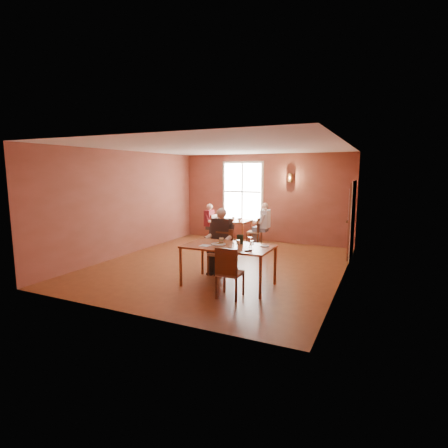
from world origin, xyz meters
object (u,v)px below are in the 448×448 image
at_px(second_table, 236,232).
at_px(diner_white, 255,225).
at_px(chair_diner_main, 220,252).
at_px(diner_main, 220,244).
at_px(chair_empty, 230,272).
at_px(main_table, 228,266).
at_px(chair_diner_white, 254,231).
at_px(chair_diner_maroon, 219,228).
at_px(diner_maroon, 218,223).

xyz_separation_m(second_table, diner_white, (0.68, 0.00, 0.28)).
height_order(chair_diner_main, diner_main, diner_main).
bearing_deg(diner_main, chair_diner_main, -90.00).
relative_size(chair_empty, second_table, 1.12).
xyz_separation_m(main_table, chair_diner_white, (-0.92, 4.12, 0.03)).
relative_size(main_table, chair_diner_maroon, 1.98).
bearing_deg(diner_maroon, second_table, 90.00).
xyz_separation_m(chair_diner_white, diner_white, (0.03, 0.00, 0.22)).
bearing_deg(main_table, chair_diner_white, 102.62).
height_order(chair_diner_main, second_table, chair_diner_main).
height_order(main_table, chair_diner_maroon, chair_diner_maroon).
bearing_deg(main_table, chair_empty, -62.84).
height_order(diner_main, chair_empty, diner_main).
distance_m(chair_diner_white, diner_white, 0.22).
distance_m(diner_main, diner_white, 3.52).
distance_m(chair_diner_maroon, diner_maroon, 0.17).
bearing_deg(diner_white, chair_diner_maroon, 90.00).
bearing_deg(second_table, chair_diner_white, 0.00).
relative_size(chair_empty, chair_diner_maroon, 1.07).
bearing_deg(chair_diner_main, diner_white, -83.55).
bearing_deg(main_table, diner_main, 128.88).
height_order(diner_white, chair_diner_maroon, diner_white).
height_order(chair_empty, diner_maroon, diner_maroon).
xyz_separation_m(second_table, diner_maroon, (-0.68, 0.00, 0.24)).
xyz_separation_m(diner_main, chair_empty, (0.82, -1.25, -0.25)).
height_order(diner_main, diner_white, diner_main).
relative_size(second_table, diner_maroon, 0.70).
relative_size(chair_empty, diner_white, 0.74).
bearing_deg(diner_maroon, chair_diner_white, 90.00).
distance_m(chair_empty, chair_diner_maroon, 5.38).
distance_m(main_table, diner_maroon, 4.70).
bearing_deg(chair_diner_white, diner_main, -173.12).
bearing_deg(diner_white, second_table, 90.00).
bearing_deg(chair_diner_main, chair_empty, 122.75).
height_order(chair_diner_white, diner_maroon, diner_maroon).
height_order(diner_main, chair_diner_maroon, diner_main).
bearing_deg(chair_diner_white, diner_maroon, 90.00).
bearing_deg(chair_diner_white, chair_diner_maroon, 90.00).
relative_size(diner_main, diner_white, 1.10).
distance_m(second_table, diner_white, 0.74).
xyz_separation_m(diner_white, chair_diner_maroon, (-1.33, 0.00, -0.21)).
bearing_deg(diner_main, diner_white, -83.60).
bearing_deg(chair_diner_white, diner_white, -90.00).
xyz_separation_m(diner_main, diner_white, (-0.39, 3.50, -0.07)).
relative_size(diner_white, chair_diner_maroon, 1.45).
relative_size(main_table, diner_main, 1.24).
relative_size(chair_diner_main, diner_main, 0.71).
xyz_separation_m(chair_empty, diner_white, (-1.21, 4.75, 0.18)).
height_order(diner_main, second_table, diner_main).
bearing_deg(chair_diner_maroon, diner_white, 90.00).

